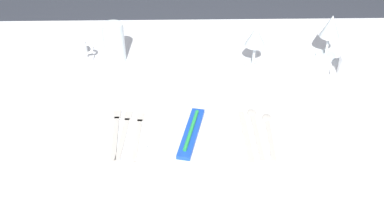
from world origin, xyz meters
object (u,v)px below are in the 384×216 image
Objects in this scene: coffee_cup_left at (77,49)px; coffee_cup_right at (354,65)px; wine_glass_centre at (332,28)px; toothbrush_package at (193,132)px; fork_inner at (126,133)px; dinner_knife at (248,137)px; spoon_soup at (257,127)px; drink_tumbler at (116,44)px; wine_glass_left at (257,38)px; fork_outer at (139,134)px; spoon_dessert at (270,130)px; dinner_plate at (193,137)px; fork_salad at (117,132)px.

coffee_cup_right reaches higher than coffee_cup_left.
wine_glass_centre is at bearing 108.70° from coffee_cup_right.
fork_inner is at bearing 170.65° from toothbrush_package.
dinner_knife is 0.05m from spoon_soup.
dinner_knife is 0.60m from drink_tumbler.
coffee_cup_right is 0.33m from wine_glass_left.
fork_outer is at bearing -75.44° from drink_tumbler.
drink_tumbler reaches higher than fork_outer.
coffee_cup_right is (0.68, 0.29, 0.04)m from fork_outer.
wine_glass_centre is (0.27, 0.42, 0.11)m from spoon_dessert.
dinner_plate is at bearing 0.00° from toothbrush_package.
wine_glass_left is (-0.31, 0.08, 0.06)m from coffee_cup_right.
drink_tumbler is (-0.48, 0.41, 0.06)m from spoon_dessert.
spoon_dessert is at bearing -138.04° from coffee_cup_right.
fork_outer is 0.95× the size of fork_salad.
fork_inner is 1.99× the size of coffee_cup_left.
fork_salad is at bearing -177.71° from spoon_soup.
fork_salad is 0.42m from drink_tumbler.
spoon_soup and spoon_dessert have the same top height.
dinner_knife is 0.57m from wine_glass_centre.
coffee_cup_right is (0.74, 0.28, 0.04)m from fork_salad.
coffee_cup_right is (0.72, 0.28, 0.04)m from fork_inner.
spoon_dessert is 0.42m from coffee_cup_right.
spoon_dessert is at bearing 8.73° from toothbrush_package.
drink_tumbler is at bearing 139.40° from spoon_dessert.
fork_outer is 1.36× the size of wine_glass_centre.
fork_inner and dinner_knife have the same top height.
wine_glass_centre is at bearing 57.49° from spoon_dessert.
coffee_cup_right is (0.31, 0.28, 0.04)m from spoon_dessert.
fork_salad is 1.53× the size of wine_glass_left.
fork_outer is 0.06m from fork_salad.
dinner_knife is 2.09× the size of coffee_cup_left.
coffee_cup_left is 0.93m from coffee_cup_right.
coffee_cup_right reaches higher than dinner_knife.
wine_glass_left reaches higher than dinner_knife.
wine_glass_centre is at bearing 42.95° from dinner_plate.
spoon_soup is (0.33, 0.03, 0.00)m from fork_outer.
spoon_dessert is 1.96× the size of coffee_cup_left.
spoon_soup is 1.46× the size of wine_glass_centre.
spoon_dessert is (0.07, 0.03, -0.00)m from dinner_knife.
fork_inner is 1.95× the size of coffee_cup_right.
dinner_plate is 1.59× the size of wine_glass_centre.
spoon_dessert is at bearing 22.74° from dinner_knife.
drink_tumbler is (-0.41, 0.44, 0.06)m from dinner_knife.
spoon_soup reaches higher than fork_inner.
toothbrush_package reaches higher than fork_inner.
coffee_cup_left is at bearing 114.00° from fork_salad.
dinner_plate is at bearing -165.02° from spoon_soup.
wine_glass_centre reaches higher than fork_inner.
coffee_cup_left reaches higher than fork_salad.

